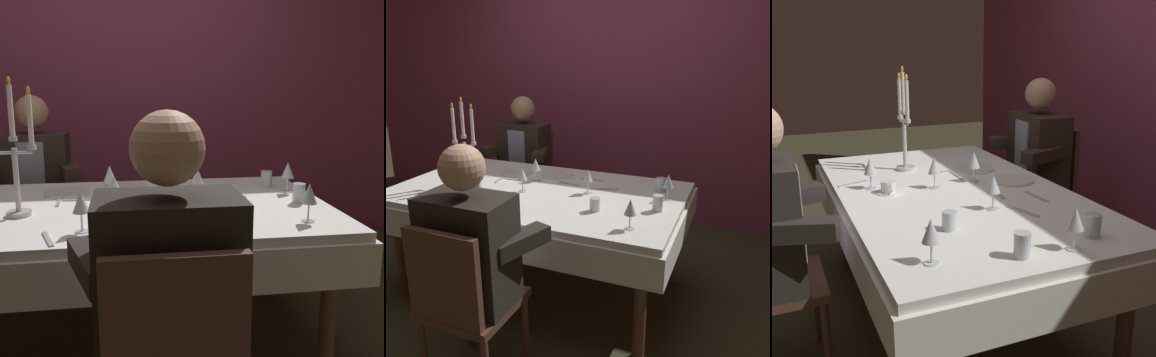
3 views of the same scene
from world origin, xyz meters
The scene contains 24 objects.
ground_plane centered at (0.00, 0.00, 0.00)m, with size 12.00×12.00×0.00m, color #393823.
back_wall centered at (0.00, 1.66, 1.35)m, with size 6.00×0.12×2.70m, color #8B3857.
dining_table centered at (0.00, 0.00, 0.62)m, with size 1.94×1.14×0.74m.
candelabra centered at (-0.48, -0.10, 0.99)m, with size 0.19×0.11×0.60m.
dinner_plate_0 centered at (-0.32, 0.27, 0.75)m, with size 0.23×0.23×0.01m, color white.
dinner_plate_1 centered at (-0.02, 0.36, 0.75)m, with size 0.23×0.23×0.01m, color white.
wine_glass_0 centered at (-0.10, 0.16, 0.86)m, with size 0.07×0.07×0.16m.
wine_glass_1 centered at (-0.19, -0.37, 0.85)m, with size 0.07×0.07×0.16m.
wine_glass_2 centered at (0.34, 0.06, 0.85)m, with size 0.07×0.07×0.16m.
wine_glass_3 centered at (-0.07, -0.07, 0.85)m, with size 0.07×0.07×0.16m.
wine_glass_4 centered at (0.84, 0.14, 0.85)m, with size 0.07×0.07×0.16m.
wine_glass_5 centered at (0.74, -0.37, 0.85)m, with size 0.07×0.07×0.16m.
water_tumbler_0 centered at (0.49, -0.21, 0.78)m, with size 0.06×0.06×0.08m, color silver.
water_tumbler_1 centered at (0.82, -0.07, 0.79)m, with size 0.06×0.06×0.09m, color silver.
water_tumbler_2 centered at (0.77, 0.28, 0.79)m, with size 0.06×0.06×0.09m, color silver.
coffee_cup_0 centered at (-0.08, -0.31, 0.77)m, with size 0.13×0.12×0.06m.
knife_0 centered at (0.41, 0.17, 0.74)m, with size 0.19×0.02×0.01m, color #B7B7BC.
fork_1 centered at (0.15, 0.18, 0.74)m, with size 0.17×0.02×0.01m, color #B7B7BC.
spoon_2 centered at (-0.24, 0.12, 0.74)m, with size 0.17×0.02×0.01m, color #B7B7BC.
fork_3 centered at (0.26, 0.33, 0.74)m, with size 0.17×0.02×0.01m, color #B7B7BC.
spoon_4 centered at (-0.34, 0.10, 0.74)m, with size 0.17×0.02×0.01m, color #B7B7BC.
spoon_5 centered at (-0.31, -0.45, 0.74)m, with size 0.17×0.02×0.01m, color #B7B7BC.
seated_diner_0 centered at (-0.60, 0.89, 0.74)m, with size 0.63×0.48×1.24m.
seated_diner_1 centered at (0.10, -0.89, 0.74)m, with size 0.63×0.48×1.24m.
Camera 2 is at (1.26, -2.32, 1.64)m, focal length 39.04 mm.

